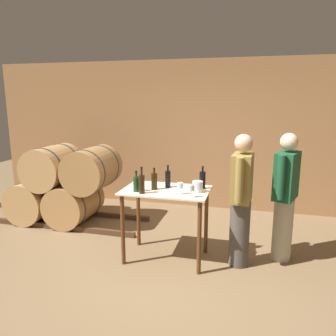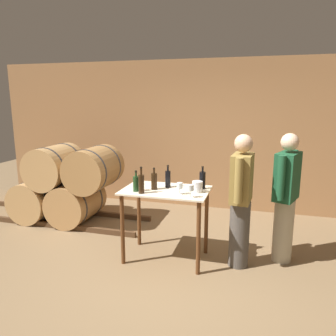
{
  "view_description": "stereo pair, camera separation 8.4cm",
  "coord_description": "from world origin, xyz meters",
  "px_view_note": "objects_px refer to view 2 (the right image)",
  "views": [
    {
      "loc": [
        0.85,
        -3.34,
        2.0
      ],
      "look_at": [
        -0.15,
        0.51,
        1.16
      ],
      "focal_mm": 35.0,
      "sensor_mm": 36.0,
      "label": 1
    },
    {
      "loc": [
        0.93,
        -3.32,
        2.0
      ],
      "look_at": [
        -0.15,
        0.51,
        1.16
      ],
      "focal_mm": 35.0,
      "sensor_mm": 36.0,
      "label": 2
    }
  ],
  "objects_px": {
    "person_host": "(241,199)",
    "person_visitor_with_scarf": "(286,196)",
    "wine_bottle_far_left": "(136,183)",
    "wine_bottle_left": "(141,183)",
    "wine_bottle_right": "(168,178)",
    "wine_glass_near_left": "(180,186)",
    "wine_bottle_far_right": "(202,180)",
    "wine_glass_near_center": "(191,188)",
    "wine_bottle_center": "(154,181)",
    "ice_bucket": "(197,187)"
  },
  "relations": [
    {
      "from": "wine_bottle_far_right",
      "to": "ice_bucket",
      "type": "bearing_deg",
      "value": -101.84
    },
    {
      "from": "wine_bottle_center",
      "to": "wine_glass_near_center",
      "type": "xyz_separation_m",
      "value": [
        0.5,
        -0.22,
        0.0
      ]
    },
    {
      "from": "wine_bottle_far_left",
      "to": "wine_bottle_right",
      "type": "distance_m",
      "value": 0.42
    },
    {
      "from": "wine_bottle_far_right",
      "to": "wine_glass_near_center",
      "type": "distance_m",
      "value": 0.4
    },
    {
      "from": "wine_bottle_center",
      "to": "person_host",
      "type": "xyz_separation_m",
      "value": [
        1.04,
        0.09,
        -0.17
      ]
    },
    {
      "from": "wine_bottle_far_left",
      "to": "person_host",
      "type": "height_order",
      "value": "person_host"
    },
    {
      "from": "wine_glass_near_center",
      "to": "person_host",
      "type": "relative_size",
      "value": 0.09
    },
    {
      "from": "wine_bottle_left",
      "to": "wine_bottle_right",
      "type": "height_order",
      "value": "wine_bottle_left"
    },
    {
      "from": "wine_bottle_left",
      "to": "wine_bottle_center",
      "type": "distance_m",
      "value": 0.22
    },
    {
      "from": "wine_glass_near_left",
      "to": "wine_bottle_center",
      "type": "bearing_deg",
      "value": 161.2
    },
    {
      "from": "wine_bottle_left",
      "to": "ice_bucket",
      "type": "xyz_separation_m",
      "value": [
        0.63,
        0.22,
        -0.05
      ]
    },
    {
      "from": "person_host",
      "to": "person_visitor_with_scarf",
      "type": "distance_m",
      "value": 0.59
    },
    {
      "from": "wine_bottle_left",
      "to": "person_visitor_with_scarf",
      "type": "relative_size",
      "value": 0.2
    },
    {
      "from": "person_host",
      "to": "person_visitor_with_scarf",
      "type": "xyz_separation_m",
      "value": [
        0.52,
        0.28,
        -0.0
      ]
    },
    {
      "from": "ice_bucket",
      "to": "wine_bottle_right",
      "type": "bearing_deg",
      "value": 163.35
    },
    {
      "from": "wine_bottle_far_left",
      "to": "ice_bucket",
      "type": "bearing_deg",
      "value": 12.57
    },
    {
      "from": "wine_bottle_right",
      "to": "wine_glass_near_left",
      "type": "height_order",
      "value": "wine_bottle_right"
    },
    {
      "from": "wine_glass_near_left",
      "to": "ice_bucket",
      "type": "bearing_deg",
      "value": 37.68
    },
    {
      "from": "wine_bottle_center",
      "to": "person_visitor_with_scarf",
      "type": "xyz_separation_m",
      "value": [
        1.56,
        0.37,
        -0.17
      ]
    },
    {
      "from": "wine_bottle_left",
      "to": "wine_bottle_center",
      "type": "bearing_deg",
      "value": 65.74
    },
    {
      "from": "person_visitor_with_scarf",
      "to": "wine_bottle_far_left",
      "type": "bearing_deg",
      "value": -163.75
    },
    {
      "from": "wine_bottle_center",
      "to": "person_host",
      "type": "height_order",
      "value": "person_host"
    },
    {
      "from": "wine_bottle_far_right",
      "to": "person_host",
      "type": "relative_size",
      "value": 0.18
    },
    {
      "from": "wine_glass_near_center",
      "to": "ice_bucket",
      "type": "bearing_deg",
      "value": 82.5
    },
    {
      "from": "person_visitor_with_scarf",
      "to": "wine_bottle_far_right",
      "type": "bearing_deg",
      "value": -169.18
    },
    {
      "from": "wine_bottle_right",
      "to": "wine_glass_near_left",
      "type": "bearing_deg",
      "value": -50.21
    },
    {
      "from": "wine_bottle_center",
      "to": "person_visitor_with_scarf",
      "type": "height_order",
      "value": "person_visitor_with_scarf"
    },
    {
      "from": "person_host",
      "to": "person_visitor_with_scarf",
      "type": "relative_size",
      "value": 1.0
    },
    {
      "from": "wine_glass_near_left",
      "to": "person_host",
      "type": "relative_size",
      "value": 0.09
    },
    {
      "from": "wine_bottle_left",
      "to": "ice_bucket",
      "type": "distance_m",
      "value": 0.67
    },
    {
      "from": "wine_bottle_far_right",
      "to": "person_host",
      "type": "xyz_separation_m",
      "value": [
        0.48,
        -0.09,
        -0.18
      ]
    },
    {
      "from": "wine_bottle_far_left",
      "to": "wine_glass_near_left",
      "type": "distance_m",
      "value": 0.53
    },
    {
      "from": "wine_bottle_right",
      "to": "person_visitor_with_scarf",
      "type": "xyz_separation_m",
      "value": [
        1.43,
        0.23,
        -0.18
      ]
    },
    {
      "from": "wine_bottle_far_left",
      "to": "wine_bottle_center",
      "type": "bearing_deg",
      "value": 37.36
    },
    {
      "from": "wine_bottle_far_left",
      "to": "wine_bottle_right",
      "type": "bearing_deg",
      "value": 41.22
    },
    {
      "from": "wine_bottle_far_right",
      "to": "wine_glass_near_left",
      "type": "bearing_deg",
      "value": -125.73
    },
    {
      "from": "wine_bottle_far_left",
      "to": "person_visitor_with_scarf",
      "type": "xyz_separation_m",
      "value": [
        1.74,
        0.51,
        -0.16
      ]
    },
    {
      "from": "wine_bottle_far_right",
      "to": "ice_bucket",
      "type": "distance_m",
      "value": 0.17
    },
    {
      "from": "wine_bottle_far_left",
      "to": "wine_bottle_left",
      "type": "distance_m",
      "value": 0.11
    },
    {
      "from": "person_host",
      "to": "person_visitor_with_scarf",
      "type": "height_order",
      "value": "person_host"
    },
    {
      "from": "wine_glass_near_left",
      "to": "ice_bucket",
      "type": "relative_size",
      "value": 1.04
    },
    {
      "from": "wine_bottle_left",
      "to": "person_host",
      "type": "relative_size",
      "value": 0.2
    },
    {
      "from": "wine_bottle_far_left",
      "to": "wine_glass_near_center",
      "type": "xyz_separation_m",
      "value": [
        0.68,
        -0.08,
        0.01
      ]
    },
    {
      "from": "person_host",
      "to": "wine_bottle_far_right",
      "type": "bearing_deg",
      "value": 169.7
    },
    {
      "from": "wine_bottle_far_right",
      "to": "ice_bucket",
      "type": "xyz_separation_m",
      "value": [
        -0.03,
        -0.16,
        -0.05
      ]
    },
    {
      "from": "person_host",
      "to": "wine_bottle_right",
      "type": "bearing_deg",
      "value": 177.03
    },
    {
      "from": "wine_glass_near_center",
      "to": "wine_bottle_right",
      "type": "bearing_deg",
      "value": 135.62
    },
    {
      "from": "wine_bottle_center",
      "to": "wine_bottle_right",
      "type": "bearing_deg",
      "value": 45.77
    },
    {
      "from": "wine_bottle_center",
      "to": "wine_bottle_far_right",
      "type": "bearing_deg",
      "value": 17.54
    },
    {
      "from": "wine_bottle_left",
      "to": "wine_bottle_far_right",
      "type": "bearing_deg",
      "value": 30.12
    }
  ]
}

